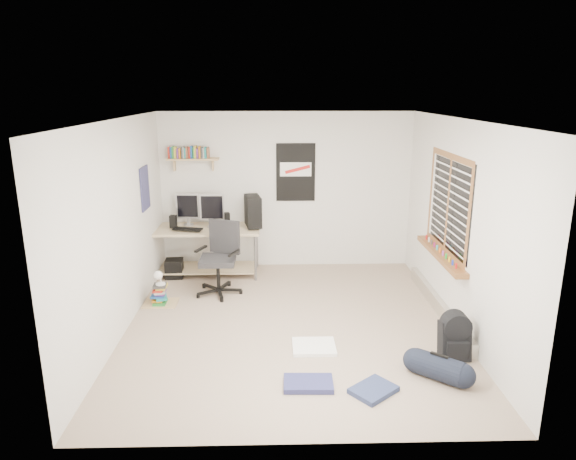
{
  "coord_description": "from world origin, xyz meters",
  "views": [
    {
      "loc": [
        -0.18,
        -5.85,
        2.82
      ],
      "look_at": [
        -0.02,
        0.33,
        1.12
      ],
      "focal_mm": 32.0,
      "sensor_mm": 36.0,
      "label": 1
    }
  ],
  "objects_px": {
    "duffel_bag": "(438,366)",
    "book_stack": "(160,293)",
    "office_chair": "(218,261)",
    "backpack": "(454,340)",
    "desk": "(206,252)"
  },
  "relations": [
    {
      "from": "book_stack",
      "to": "desk",
      "type": "bearing_deg",
      "value": 67.73
    },
    {
      "from": "office_chair",
      "to": "book_stack",
      "type": "xyz_separation_m",
      "value": [
        -0.75,
        -0.35,
        -0.34
      ]
    },
    {
      "from": "book_stack",
      "to": "duffel_bag",
      "type": "bearing_deg",
      "value": -31.66
    },
    {
      "from": "backpack",
      "to": "book_stack",
      "type": "distance_m",
      "value": 3.83
    },
    {
      "from": "duffel_bag",
      "to": "backpack",
      "type": "bearing_deg",
      "value": 93.72
    },
    {
      "from": "office_chair",
      "to": "backpack",
      "type": "bearing_deg",
      "value": -11.74
    },
    {
      "from": "desk",
      "to": "office_chair",
      "type": "distance_m",
      "value": 0.87
    },
    {
      "from": "office_chair",
      "to": "backpack",
      "type": "distance_m",
      "value": 3.35
    },
    {
      "from": "office_chair",
      "to": "backpack",
      "type": "relative_size",
      "value": 2.46
    },
    {
      "from": "office_chair",
      "to": "duffel_bag",
      "type": "relative_size",
      "value": 2.08
    },
    {
      "from": "duffel_bag",
      "to": "desk",
      "type": "bearing_deg",
      "value": 169.84
    },
    {
      "from": "desk",
      "to": "duffel_bag",
      "type": "height_order",
      "value": "desk"
    },
    {
      "from": "duffel_bag",
      "to": "book_stack",
      "type": "relative_size",
      "value": 1.28
    },
    {
      "from": "desk",
      "to": "office_chair",
      "type": "xyz_separation_m",
      "value": [
        0.28,
        -0.81,
        0.12
      ]
    },
    {
      "from": "desk",
      "to": "book_stack",
      "type": "distance_m",
      "value": 1.27
    }
  ]
}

